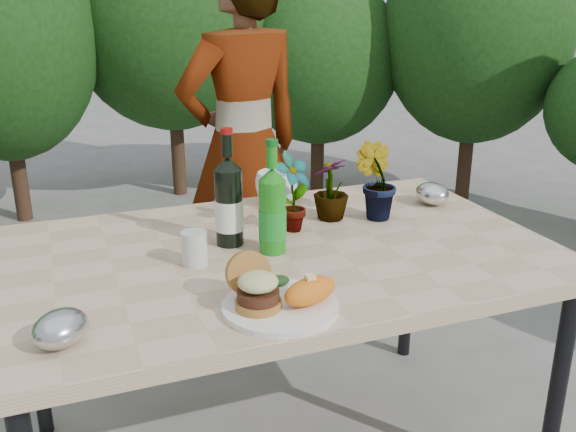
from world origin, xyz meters
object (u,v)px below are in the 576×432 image
object	(u,v)px
wine_bottle	(229,203)
person	(243,149)
patio_table	(278,267)
dinner_plate	(280,307)

from	to	relation	value
wine_bottle	person	bearing A→B (deg)	78.05
patio_table	person	distance (m)	0.97
person	dinner_plate	bearing A→B (deg)	62.78
patio_table	dinner_plate	distance (m)	0.38
dinner_plate	person	xyz separation A→B (m)	(0.31, 1.29, 0.07)
dinner_plate	wine_bottle	size ratio (longest dim) A/B	0.80
patio_table	dinner_plate	size ratio (longest dim) A/B	5.71
patio_table	wine_bottle	xyz separation A→B (m)	(-0.12, 0.09, 0.19)
wine_bottle	person	xyz separation A→B (m)	(0.30, 0.85, -0.05)
patio_table	wine_bottle	size ratio (longest dim) A/B	4.56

